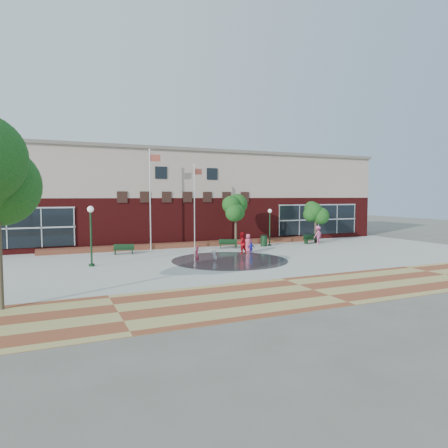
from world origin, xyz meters
name	(u,v)px	position (x,y,z in m)	size (l,w,h in m)	color
ground	(249,267)	(0.00, 0.00, 0.00)	(120.00, 120.00, 0.00)	#666056
plaza_concrete	(224,259)	(0.00, 4.00, 0.00)	(46.00, 18.00, 0.01)	#A8A8A0
paver_band	(313,290)	(0.00, -7.00, 0.00)	(46.00, 6.00, 0.01)	brown
splash_pad	(230,261)	(0.00, 3.00, 0.00)	(8.40, 8.40, 0.01)	#383A3D
library_building	(172,196)	(0.00, 17.48, 4.64)	(44.40, 10.40, 9.20)	#530F0F
flower_bed	(191,247)	(0.00, 11.60, 0.00)	(26.00, 1.20, 0.40)	#A3102B
flagpole_left	(151,194)	(-3.85, 10.88, 4.85)	(1.02, 0.17, 8.71)	silver
flagpole_right	(195,201)	(-0.05, 10.27, 4.21)	(0.89, 0.35, 7.53)	silver
lamp_left	(91,229)	(-9.41, 4.50, 2.50)	(0.43, 0.43, 4.03)	#143219
lamp_right	(270,223)	(7.04, 9.30, 2.16)	(0.37, 0.37, 3.48)	#143219
bench_left	(124,251)	(-6.50, 9.20, 0.26)	(1.68, 0.90, 0.81)	#143219
bench_mid	(228,246)	(2.67, 9.14, 0.26)	(1.66, 1.08, 0.82)	#143219
bench_right	(311,241)	(11.69, 9.16, 0.29)	(1.85, 0.79, 0.90)	#143219
trash_can	(264,241)	(6.32, 9.15, 0.54)	(0.64, 0.64, 1.06)	#143219
tree_mid	(236,208)	(3.54, 9.39, 3.56)	(2.90, 2.90, 4.89)	#3E3426
tree_small_right	(316,212)	(12.52, 9.62, 3.05)	(2.45, 2.45, 4.18)	#3E3426
water_jet_a	(214,261)	(-1.06, 3.38, 0.00)	(0.35, 0.35, 0.69)	white
water_jet_b	(216,262)	(-1.17, 2.75, 0.00)	(0.19, 0.19, 0.43)	white
child_splash	(197,255)	(-2.58, 2.85, 0.61)	(0.44, 0.29, 1.22)	#C63B52
adult_red	(242,243)	(2.24, 5.54, 0.88)	(0.86, 0.67, 1.77)	#B60B15
adult_pink	(248,243)	(3.23, 6.32, 0.77)	(0.75, 0.49, 1.53)	#CD496A
child_blue	(251,248)	(2.96, 5.27, 0.49)	(0.57, 0.24, 0.97)	#1A21BE
person_bench	(318,235)	(12.28, 8.93, 0.88)	(1.14, 0.66, 1.77)	#CE548C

